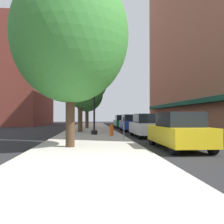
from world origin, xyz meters
The scene contains 14 objects.
ground_plane centered at (4.00, 18.00, 0.00)m, with size 90.00×90.00×0.00m, color #232326.
sidewalk_slab centered at (0.00, 19.00, 0.06)m, with size 4.80×50.00×0.12m, color #B7B2A8.
building_right_brick centered at (14.99, 22.00, 14.10)m, with size 6.80×40.00×28.25m.
building_far_background centered at (-11.01, 37.00, 8.29)m, with size 6.80×18.00×16.62m.
lamppost centered at (0.32, 11.61, 3.20)m, with size 0.48×0.48×5.90m.
fire_hydrant centered at (1.50, 10.19, 0.52)m, with size 0.33×0.26×0.79m.
parking_meter_near centered at (2.05, 7.77, 0.95)m, with size 0.14×0.09×1.31m.
tree_near centered at (-0.41, 21.80, 4.16)m, with size 3.76×3.76×6.22m.
tree_mid centered at (-0.83, 4.26, 5.05)m, with size 5.19×5.19×7.93m.
tree_far centered at (-0.88, 14.83, 5.17)m, with size 5.08×5.08×7.99m.
car_yellow centered at (4.00, 3.96, 0.81)m, with size 1.80×4.30×1.66m.
car_white centered at (4.00, 10.34, 0.81)m, with size 1.80×4.30×1.66m.
car_blue centered at (4.00, 17.16, 0.81)m, with size 1.80×4.30×1.66m.
car_green centered at (4.00, 24.28, 0.81)m, with size 1.80×4.30×1.66m.
Camera 1 is at (0.11, -6.58, 1.47)m, focal length 38.79 mm.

